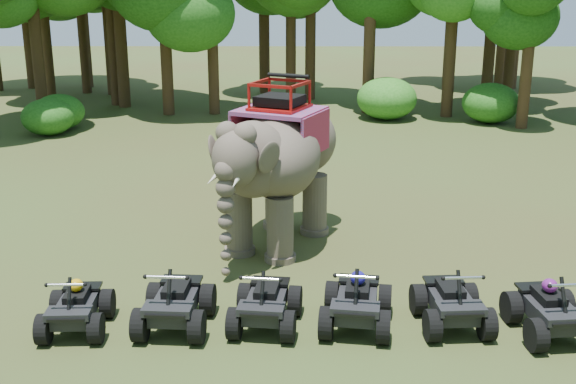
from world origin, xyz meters
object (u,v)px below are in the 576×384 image
atv_3 (357,295)px  atv_5 (552,303)px  atv_1 (175,295)px  atv_0 (75,301)px  atv_4 (452,295)px  elephant (278,163)px  atv_2 (266,296)px

atv_3 → atv_5: atv_3 is taller
atv_1 → atv_5: size_ratio=1.02×
atv_3 → atv_5: 3.63m
atv_0 → atv_4: atv_4 is taller
atv_1 → atv_3: atv_1 is taller
atv_0 → atv_3: atv_3 is taller
elephant → atv_0: elephant is taller
elephant → atv_0: size_ratio=3.06×
atv_1 → atv_0: bearing=-172.9°
atv_3 → atv_4: bearing=9.4°
atv_2 → atv_4: (3.59, 0.03, 0.01)m
elephant → atv_3: (1.59, -4.53, -1.43)m
atv_1 → atv_2: atv_1 is taller
elephant → atv_3: size_ratio=2.77×
atv_2 → atv_5: (5.38, -0.31, 0.02)m
atv_3 → atv_4: 1.83m
atv_4 → atv_3: bearing=177.1°
atv_0 → atv_3: (5.37, 0.17, 0.06)m
elephant → atv_4: elephant is taller
atv_4 → atv_5: bearing=-14.8°
elephant → atv_3: bearing=-46.0°
elephant → atv_1: bearing=-88.0°
atv_0 → atv_1: (1.87, 0.12, 0.07)m
atv_1 → atv_2: bearing=5.1°
atv_1 → atv_4: 5.33m
elephant → atv_2: (-0.16, -4.53, -1.46)m
elephant → atv_3: 5.01m
atv_1 → atv_3: 3.49m
atv_2 → atv_5: 5.38m
elephant → atv_2: elephant is taller
elephant → atv_2: bearing=-67.5°
atv_3 → atv_0: bearing=-169.9°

